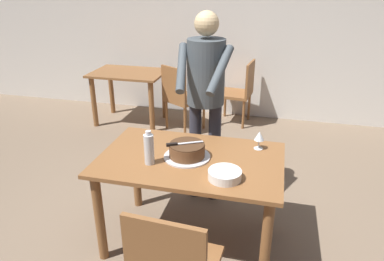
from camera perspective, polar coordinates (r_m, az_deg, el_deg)
ground_plane at (r=3.02m, az=-0.23°, el=-17.07°), size 14.00×14.00×0.00m
back_wall at (r=5.23m, az=8.05°, el=16.70°), size 10.00×0.12×2.70m
main_dining_table at (r=2.65m, az=-0.25°, el=-6.80°), size 1.33×0.84×0.75m
cake_on_platter at (r=2.57m, az=-0.81°, el=-3.32°), size 0.34×0.34×0.11m
cake_knife at (r=2.53m, az=-2.40°, el=-2.18°), size 0.25×0.14×0.02m
plate_stack at (r=2.33m, az=5.29°, el=-7.09°), size 0.22×0.22×0.06m
wine_glass_near at (r=2.72m, az=10.78°, el=-0.95°), size 0.08×0.08×0.14m
water_bottle at (r=2.48m, az=-6.93°, el=-2.93°), size 0.07×0.07×0.25m
person_cutting_cake at (r=3.04m, az=2.17°, el=6.59°), size 0.47×0.56×1.72m
background_table at (r=5.10m, az=-10.10°, el=7.50°), size 1.00×0.70×0.74m
background_chair_0 at (r=4.75m, az=-1.80°, el=5.58°), size 0.60×0.60×0.90m
background_chair_1 at (r=5.04m, az=7.76°, el=6.44°), size 0.49×0.49×0.90m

